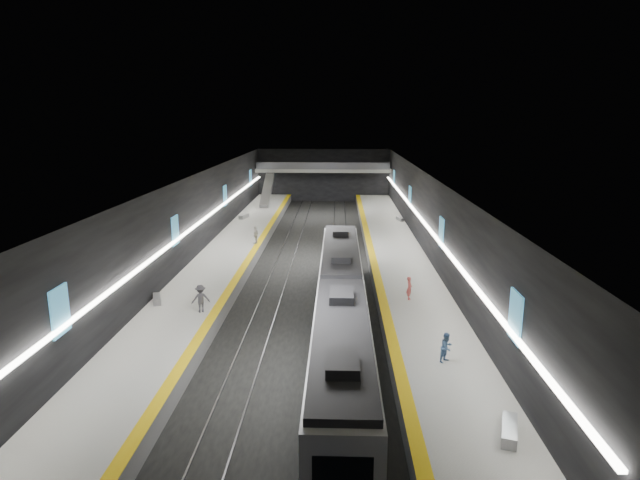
{
  "coord_description": "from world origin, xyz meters",
  "views": [
    {
      "loc": [
        2.31,
        -46.77,
        12.88
      ],
      "look_at": [
        0.71,
        -0.93,
        2.2
      ],
      "focal_mm": 30.0,
      "sensor_mm": 36.0,
      "label": 1
    }
  ],
  "objects_px": {
    "bench_right_far": "(400,219)",
    "passenger_right_b": "(447,348)",
    "bench_left_near": "(157,299)",
    "bench_left_far": "(244,216)",
    "bench_right_near": "(509,431)",
    "escalator": "(267,190)",
    "passenger_left_b": "(201,299)",
    "passenger_left_a": "(256,235)",
    "passenger_right_a": "(409,288)",
    "train": "(341,306)"
  },
  "relations": [
    {
      "from": "bench_left_far",
      "to": "passenger_left_a",
      "type": "relative_size",
      "value": 1.14
    },
    {
      "from": "passenger_right_a",
      "to": "escalator",
      "type": "bearing_deg",
      "value": 23.53
    },
    {
      "from": "train",
      "to": "passenger_right_a",
      "type": "relative_size",
      "value": 19.35
    },
    {
      "from": "escalator",
      "to": "passenger_right_b",
      "type": "relative_size",
      "value": 5.27
    },
    {
      "from": "escalator",
      "to": "passenger_right_b",
      "type": "distance_m",
      "value": 50.54
    },
    {
      "from": "bench_right_near",
      "to": "bench_right_far",
      "type": "height_order",
      "value": "bench_right_near"
    },
    {
      "from": "passenger_left_b",
      "to": "passenger_right_b",
      "type": "bearing_deg",
      "value": 133.08
    },
    {
      "from": "passenger_right_a",
      "to": "passenger_right_b",
      "type": "bearing_deg",
      "value": -172.84
    },
    {
      "from": "bench_right_far",
      "to": "passenger_right_b",
      "type": "xyz_separation_m",
      "value": [
        -1.81,
        -36.68,
        0.56
      ]
    },
    {
      "from": "passenger_right_b",
      "to": "bench_left_near",
      "type": "bearing_deg",
      "value": 110.7
    },
    {
      "from": "bench_left_near",
      "to": "bench_right_far",
      "type": "relative_size",
      "value": 1.05
    },
    {
      "from": "escalator",
      "to": "bench_right_far",
      "type": "distance_m",
      "value": 20.6
    },
    {
      "from": "train",
      "to": "passenger_right_a",
      "type": "bearing_deg",
      "value": 46.02
    },
    {
      "from": "bench_left_near",
      "to": "passenger_left_a",
      "type": "height_order",
      "value": "passenger_left_a"
    },
    {
      "from": "passenger_right_a",
      "to": "passenger_left_a",
      "type": "relative_size",
      "value": 0.91
    },
    {
      "from": "bench_left_near",
      "to": "passenger_right_b",
      "type": "height_order",
      "value": "passenger_right_b"
    },
    {
      "from": "bench_left_far",
      "to": "passenger_left_a",
      "type": "height_order",
      "value": "passenger_left_a"
    },
    {
      "from": "escalator",
      "to": "passenger_left_b",
      "type": "bearing_deg",
      "value": -88.15
    },
    {
      "from": "bench_left_near",
      "to": "bench_right_near",
      "type": "xyz_separation_m",
      "value": [
        18.36,
        -14.37,
        0.04
      ]
    },
    {
      "from": "escalator",
      "to": "train",
      "type": "bearing_deg",
      "value": -77.11
    },
    {
      "from": "train",
      "to": "passenger_right_b",
      "type": "xyz_separation_m",
      "value": [
        5.19,
        -4.5,
        -0.44
      ]
    },
    {
      "from": "passenger_right_a",
      "to": "bench_right_far",
      "type": "bearing_deg",
      "value": -2.04
    },
    {
      "from": "bench_right_far",
      "to": "passenger_right_a",
      "type": "relative_size",
      "value": 1.04
    },
    {
      "from": "passenger_right_b",
      "to": "passenger_left_a",
      "type": "distance_m",
      "value": 27.91
    },
    {
      "from": "passenger_left_a",
      "to": "bench_right_near",
      "type": "bearing_deg",
      "value": 39.1
    },
    {
      "from": "passenger_right_b",
      "to": "passenger_left_a",
      "type": "xyz_separation_m",
      "value": [
        -13.19,
        24.59,
        0.1
      ]
    },
    {
      "from": "escalator",
      "to": "bench_left_near",
      "type": "relative_size",
      "value": 4.73
    },
    {
      "from": "train",
      "to": "bench_left_far",
      "type": "relative_size",
      "value": 15.35
    },
    {
      "from": "bench_right_near",
      "to": "passenger_left_b",
      "type": "xyz_separation_m",
      "value": [
        -15.0,
        12.67,
        0.63
      ]
    },
    {
      "from": "bench_right_near",
      "to": "passenger_right_a",
      "type": "relative_size",
      "value": 1.28
    },
    {
      "from": "bench_left_far",
      "to": "passenger_left_a",
      "type": "bearing_deg",
      "value": -62.33
    },
    {
      "from": "bench_left_far",
      "to": "passenger_right_a",
      "type": "xyz_separation_m",
      "value": [
        15.95,
        -28.28,
        0.54
      ]
    },
    {
      "from": "bench_left_far",
      "to": "passenger_right_b",
      "type": "distance_m",
      "value": 41.0
    },
    {
      "from": "bench_left_far",
      "to": "passenger_left_b",
      "type": "height_order",
      "value": "passenger_left_b"
    },
    {
      "from": "train",
      "to": "passenger_left_b",
      "type": "relative_size",
      "value": 17.24
    },
    {
      "from": "escalator",
      "to": "passenger_left_b",
      "type": "distance_m",
      "value": 41.83
    },
    {
      "from": "bench_left_far",
      "to": "bench_right_near",
      "type": "relative_size",
      "value": 0.98
    },
    {
      "from": "bench_left_near",
      "to": "bench_right_far",
      "type": "bearing_deg",
      "value": 36.58
    },
    {
      "from": "passenger_right_b",
      "to": "passenger_right_a",
      "type": "bearing_deg",
      "value": 49.99
    },
    {
      "from": "bench_left_far",
      "to": "passenger_right_a",
      "type": "bearing_deg",
      "value": -47.74
    },
    {
      "from": "bench_left_far",
      "to": "passenger_right_b",
      "type": "relative_size",
      "value": 1.29
    },
    {
      "from": "bench_right_far",
      "to": "passenger_left_a",
      "type": "bearing_deg",
      "value": -154.74
    },
    {
      "from": "train",
      "to": "passenger_right_a",
      "type": "distance_m",
      "value": 6.54
    },
    {
      "from": "bench_right_near",
      "to": "passenger_right_b",
      "type": "xyz_separation_m",
      "value": [
        -1.17,
        6.28,
        0.52
      ]
    },
    {
      "from": "escalator",
      "to": "bench_left_far",
      "type": "height_order",
      "value": "escalator"
    },
    {
      "from": "escalator",
      "to": "bench_left_far",
      "type": "relative_size",
      "value": 4.09
    },
    {
      "from": "passenger_left_b",
      "to": "passenger_left_a",
      "type": "bearing_deg",
      "value": -114.15
    },
    {
      "from": "passenger_right_a",
      "to": "passenger_left_a",
      "type": "xyz_separation_m",
      "value": [
        -12.53,
        15.39,
        0.08
      ]
    },
    {
      "from": "bench_right_far",
      "to": "passenger_right_b",
      "type": "distance_m",
      "value": 36.73
    },
    {
      "from": "bench_right_near",
      "to": "passenger_left_b",
      "type": "distance_m",
      "value": 19.65
    }
  ]
}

